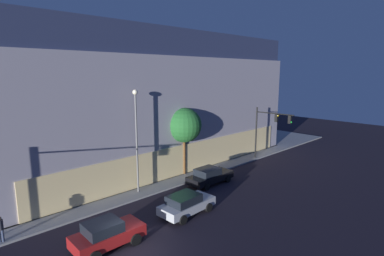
{
  "coord_description": "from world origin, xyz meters",
  "views": [
    {
      "loc": [
        -8.66,
        -13.92,
        10.44
      ],
      "look_at": [
        8.66,
        4.2,
        5.85
      ],
      "focal_mm": 28.25,
      "sensor_mm": 36.0,
      "label": 1
    }
  ],
  "objects_px": {
    "pedestrian_waiting": "(0,227)",
    "traffic_light_far_corner": "(270,124)",
    "car_red": "(107,234)",
    "car_silver": "(186,204)",
    "modern_building": "(128,98)",
    "sidewalk_tree": "(184,125)",
    "street_lamp_sidewalk": "(136,130)",
    "car_black": "(209,176)"
  },
  "relations": [
    {
      "from": "pedestrian_waiting",
      "to": "car_red",
      "type": "relative_size",
      "value": 0.39
    },
    {
      "from": "traffic_light_far_corner",
      "to": "car_silver",
      "type": "bearing_deg",
      "value": -168.65
    },
    {
      "from": "car_black",
      "to": "modern_building",
      "type": "bearing_deg",
      "value": 88.55
    },
    {
      "from": "street_lamp_sidewalk",
      "to": "pedestrian_waiting",
      "type": "distance_m",
      "value": 11.61
    },
    {
      "from": "traffic_light_far_corner",
      "to": "sidewalk_tree",
      "type": "bearing_deg",
      "value": 162.37
    },
    {
      "from": "modern_building",
      "to": "car_silver",
      "type": "relative_size",
      "value": 7.89
    },
    {
      "from": "street_lamp_sidewalk",
      "to": "car_black",
      "type": "distance_m",
      "value": 8.35
    },
    {
      "from": "street_lamp_sidewalk",
      "to": "car_red",
      "type": "relative_size",
      "value": 2.07
    },
    {
      "from": "sidewalk_tree",
      "to": "car_red",
      "type": "height_order",
      "value": "sidewalk_tree"
    },
    {
      "from": "pedestrian_waiting",
      "to": "car_red",
      "type": "xyz_separation_m",
      "value": [
        4.55,
        -4.82,
        -0.27
      ]
    },
    {
      "from": "car_black",
      "to": "car_silver",
      "type": "bearing_deg",
      "value": -152.18
    },
    {
      "from": "pedestrian_waiting",
      "to": "sidewalk_tree",
      "type": "bearing_deg",
      "value": 5.78
    },
    {
      "from": "sidewalk_tree",
      "to": "modern_building",
      "type": "bearing_deg",
      "value": 87.89
    },
    {
      "from": "sidewalk_tree",
      "to": "car_black",
      "type": "height_order",
      "value": "sidewalk_tree"
    },
    {
      "from": "pedestrian_waiting",
      "to": "car_black",
      "type": "relative_size",
      "value": 0.35
    },
    {
      "from": "modern_building",
      "to": "pedestrian_waiting",
      "type": "xyz_separation_m",
      "value": [
        -17.21,
        -12.67,
        -6.14
      ]
    },
    {
      "from": "street_lamp_sidewalk",
      "to": "sidewalk_tree",
      "type": "distance_m",
      "value": 6.22
    },
    {
      "from": "pedestrian_waiting",
      "to": "traffic_light_far_corner",
      "type": "bearing_deg",
      "value": -3.42
    },
    {
      "from": "street_lamp_sidewalk",
      "to": "pedestrian_waiting",
      "type": "bearing_deg",
      "value": -174.87
    },
    {
      "from": "car_red",
      "to": "traffic_light_far_corner",
      "type": "bearing_deg",
      "value": 7.99
    },
    {
      "from": "car_red",
      "to": "car_black",
      "type": "height_order",
      "value": "car_red"
    },
    {
      "from": "car_red",
      "to": "car_silver",
      "type": "height_order",
      "value": "car_red"
    },
    {
      "from": "pedestrian_waiting",
      "to": "car_silver",
      "type": "xyz_separation_m",
      "value": [
        10.99,
        -4.9,
        -0.33
      ]
    },
    {
      "from": "car_silver",
      "to": "traffic_light_far_corner",
      "type": "bearing_deg",
      "value": 11.35
    },
    {
      "from": "sidewalk_tree",
      "to": "traffic_light_far_corner",
      "type": "bearing_deg",
      "value": -17.63
    },
    {
      "from": "sidewalk_tree",
      "to": "car_black",
      "type": "relative_size",
      "value": 1.43
    },
    {
      "from": "traffic_light_far_corner",
      "to": "car_red",
      "type": "bearing_deg",
      "value": -172.01
    },
    {
      "from": "sidewalk_tree",
      "to": "car_red",
      "type": "xyz_separation_m",
      "value": [
        -12.26,
        -6.52,
        -4.36
      ]
    },
    {
      "from": "car_red",
      "to": "car_silver",
      "type": "relative_size",
      "value": 0.96
    },
    {
      "from": "pedestrian_waiting",
      "to": "car_silver",
      "type": "distance_m",
      "value": 12.03
    },
    {
      "from": "street_lamp_sidewalk",
      "to": "car_silver",
      "type": "relative_size",
      "value": 1.98
    },
    {
      "from": "street_lamp_sidewalk",
      "to": "car_silver",
      "type": "height_order",
      "value": "street_lamp_sidewalk"
    },
    {
      "from": "traffic_light_far_corner",
      "to": "modern_building",
      "type": "bearing_deg",
      "value": 125.15
    },
    {
      "from": "street_lamp_sidewalk",
      "to": "pedestrian_waiting",
      "type": "relative_size",
      "value": 5.3
    },
    {
      "from": "modern_building",
      "to": "car_black",
      "type": "bearing_deg",
      "value": -91.45
    },
    {
      "from": "car_red",
      "to": "car_silver",
      "type": "distance_m",
      "value": 6.44
    },
    {
      "from": "modern_building",
      "to": "pedestrian_waiting",
      "type": "relative_size",
      "value": 21.11
    },
    {
      "from": "pedestrian_waiting",
      "to": "car_silver",
      "type": "relative_size",
      "value": 0.37
    },
    {
      "from": "street_lamp_sidewalk",
      "to": "pedestrian_waiting",
      "type": "xyz_separation_m",
      "value": [
        -10.65,
        -0.96,
        -4.52
      ]
    },
    {
      "from": "car_silver",
      "to": "sidewalk_tree",
      "type": "bearing_deg",
      "value": 48.57
    },
    {
      "from": "sidewalk_tree",
      "to": "pedestrian_waiting",
      "type": "relative_size",
      "value": 4.07
    },
    {
      "from": "street_lamp_sidewalk",
      "to": "car_silver",
      "type": "bearing_deg",
      "value": -86.71
    }
  ]
}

